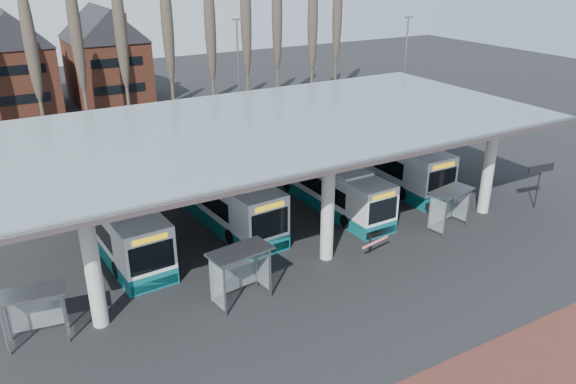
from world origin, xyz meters
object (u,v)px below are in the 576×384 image
shelter_0 (33,304)px  shelter_2 (449,200)px  bus_0 (114,218)px  bus_2 (327,183)px  shelter_1 (239,263)px  bus_3 (381,157)px  bus_1 (216,192)px

shelter_0 → shelter_2: shelter_2 is taller
bus_0 → shelter_0: (-5.08, -7.25, 0.22)m
shelter_0 → bus_2: bearing=26.2°
shelter_0 → shelter_1: (8.71, -1.53, 0.20)m
bus_0 → shelter_1: (3.63, -8.79, 0.43)m
shelter_1 → bus_3: bearing=22.3°
bus_2 → bus_1: bearing=163.2°
bus_2 → shelter_0: 19.37m
shelter_0 → shelter_1: size_ratio=0.90×
bus_0 → bus_2: size_ratio=1.09×
bus_2 → shelter_1: 12.23m
shelter_1 → bus_2: bearing=28.6°
bus_2 → bus_3: bearing=17.0°
shelter_0 → shelter_1: 8.85m
bus_1 → bus_3: size_ratio=1.00×
shelter_0 → shelter_2: (22.70, -0.81, 0.06)m
bus_2 → shelter_0: (-18.48, -5.80, 0.34)m
bus_0 → bus_1: size_ratio=0.97×
bus_1 → shelter_2: bearing=-41.8°
bus_2 → shelter_1: (-9.77, -7.33, 0.54)m
bus_2 → shelter_2: size_ratio=3.78×
bus_3 → shelter_0: 25.74m
bus_0 → shelter_2: size_ratio=4.11×
bus_3 → shelter_2: size_ratio=4.23×
shelter_2 → bus_3: bearing=68.1°
shelter_1 → shelter_2: size_ratio=1.07×
bus_1 → shelter_1: (-2.80, -9.25, 0.38)m
shelter_1 → shelter_2: (13.99, 0.72, -0.14)m
shelter_2 → shelter_1: bearing=173.0°
bus_2 → shelter_1: size_ratio=3.55×
bus_1 → bus_2: bus_1 is taller
bus_0 → bus_2: 13.49m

